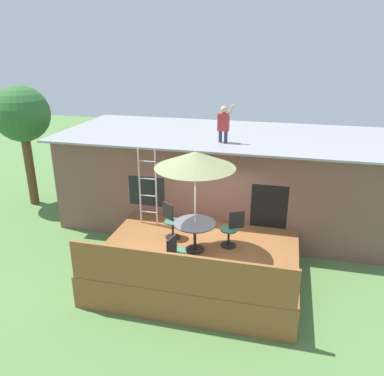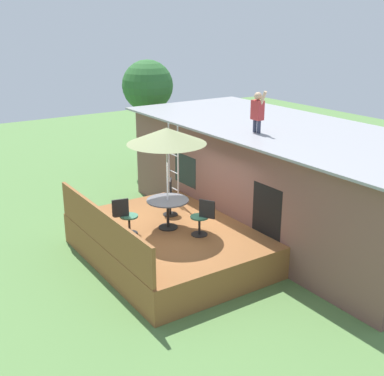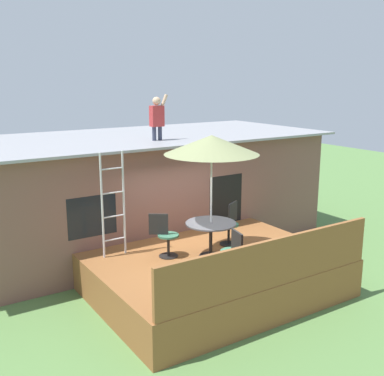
{
  "view_description": "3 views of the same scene",
  "coord_description": "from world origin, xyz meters",
  "px_view_note": "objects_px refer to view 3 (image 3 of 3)",
  "views": [
    {
      "loc": [
        1.92,
        -8.49,
        5.69
      ],
      "look_at": [
        -0.48,
        1.18,
        1.94
      ],
      "focal_mm": 36.51,
      "sensor_mm": 36.0,
      "label": 1
    },
    {
      "loc": [
        9.89,
        -6.05,
        5.78
      ],
      "look_at": [
        -0.18,
        0.65,
        1.68
      ],
      "focal_mm": 47.04,
      "sensor_mm": 36.0,
      "label": 2
    },
    {
      "loc": [
        -5.46,
        -7.73,
        4.43
      ],
      "look_at": [
        0.05,
        0.78,
        2.08
      ],
      "focal_mm": 44.41,
      "sensor_mm": 36.0,
      "label": 3
    }
  ],
  "objects_px": {
    "person_figure": "(157,115)",
    "patio_umbrella": "(212,145)",
    "patio_table": "(211,230)",
    "step_ladder": "(113,205)",
    "patio_chair_left": "(165,235)",
    "patio_chair_right": "(230,224)",
    "patio_chair_near": "(234,253)"
  },
  "relations": [
    {
      "from": "patio_umbrella",
      "to": "patio_chair_near",
      "type": "distance_m",
      "value": 2.17
    },
    {
      "from": "patio_umbrella",
      "to": "person_figure",
      "type": "distance_m",
      "value": 2.64
    },
    {
      "from": "step_ladder",
      "to": "person_figure",
      "type": "distance_m",
      "value": 2.86
    },
    {
      "from": "patio_table",
      "to": "patio_umbrella",
      "type": "relative_size",
      "value": 0.41
    },
    {
      "from": "patio_chair_left",
      "to": "step_ladder",
      "type": "bearing_deg",
      "value": 178.49
    },
    {
      "from": "patio_chair_right",
      "to": "patio_umbrella",
      "type": "bearing_deg",
      "value": -0.0
    },
    {
      "from": "patio_chair_near",
      "to": "patio_chair_left",
      "type": "bearing_deg",
      "value": 31.17
    },
    {
      "from": "patio_chair_right",
      "to": "patio_chair_near",
      "type": "height_order",
      "value": "same"
    },
    {
      "from": "patio_table",
      "to": "patio_chair_near",
      "type": "bearing_deg",
      "value": -101.55
    },
    {
      "from": "step_ladder",
      "to": "patio_chair_near",
      "type": "relative_size",
      "value": 2.39
    },
    {
      "from": "step_ladder",
      "to": "patio_chair_right",
      "type": "xyz_separation_m",
      "value": [
        2.47,
        -0.73,
        -0.64
      ]
    },
    {
      "from": "patio_umbrella",
      "to": "patio_chair_left",
      "type": "height_order",
      "value": "patio_umbrella"
    },
    {
      "from": "patio_umbrella",
      "to": "patio_chair_right",
      "type": "bearing_deg",
      "value": 27.82
    },
    {
      "from": "step_ladder",
      "to": "patio_chair_left",
      "type": "bearing_deg",
      "value": -36.51
    },
    {
      "from": "person_figure",
      "to": "patio_chair_near",
      "type": "xyz_separation_m",
      "value": [
        -0.43,
        -3.64,
        -2.29
      ]
    },
    {
      "from": "person_figure",
      "to": "patio_chair_right",
      "type": "relative_size",
      "value": 1.21
    },
    {
      "from": "patio_table",
      "to": "patio_chair_near",
      "type": "relative_size",
      "value": 1.13
    },
    {
      "from": "patio_umbrella",
      "to": "person_figure",
      "type": "relative_size",
      "value": 2.29
    },
    {
      "from": "patio_chair_near",
      "to": "person_figure",
      "type": "bearing_deg",
      "value": 4.82
    },
    {
      "from": "step_ladder",
      "to": "patio_chair_near",
      "type": "bearing_deg",
      "value": -57.44
    },
    {
      "from": "patio_chair_right",
      "to": "patio_chair_near",
      "type": "xyz_separation_m",
      "value": [
        -1.06,
        -1.49,
        0.0
      ]
    },
    {
      "from": "patio_table",
      "to": "patio_umbrella",
      "type": "bearing_deg",
      "value": 45.0
    },
    {
      "from": "patio_chair_left",
      "to": "patio_chair_right",
      "type": "bearing_deg",
      "value": 31.5
    },
    {
      "from": "person_figure",
      "to": "patio_table",
      "type": "bearing_deg",
      "value": -94.77
    },
    {
      "from": "patio_table",
      "to": "step_ladder",
      "type": "bearing_deg",
      "value": 144.2
    },
    {
      "from": "patio_umbrella",
      "to": "step_ladder",
      "type": "relative_size",
      "value": 1.15
    },
    {
      "from": "step_ladder",
      "to": "patio_chair_right",
      "type": "relative_size",
      "value": 2.39
    },
    {
      "from": "patio_chair_right",
      "to": "patio_table",
      "type": "bearing_deg",
      "value": -0.0
    },
    {
      "from": "person_figure",
      "to": "patio_chair_left",
      "type": "relative_size",
      "value": 1.21
    },
    {
      "from": "patio_chair_left",
      "to": "patio_chair_right",
      "type": "xyz_separation_m",
      "value": [
        1.62,
        -0.1,
        0.0
      ]
    },
    {
      "from": "step_ladder",
      "to": "person_figure",
      "type": "xyz_separation_m",
      "value": [
        1.85,
        1.43,
        1.65
      ]
    },
    {
      "from": "person_figure",
      "to": "patio_umbrella",
      "type": "bearing_deg",
      "value": -94.77
    }
  ]
}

